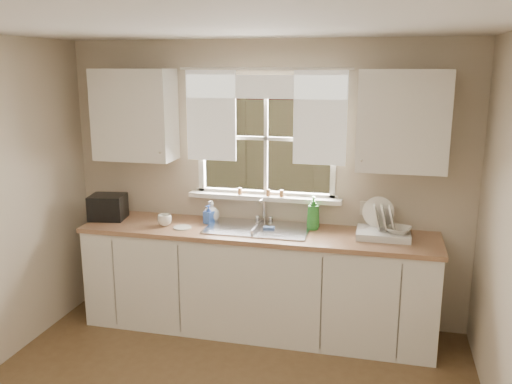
% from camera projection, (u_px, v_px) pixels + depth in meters
% --- Properties ---
extents(room_walls, '(3.62, 4.02, 2.50)m').
position_uv_depth(room_walls, '(180.00, 265.00, 2.88)').
color(room_walls, beige).
rests_on(room_walls, ground).
extents(ceiling, '(3.60, 4.00, 0.02)m').
position_uv_depth(ceiling, '(176.00, 19.00, 2.66)').
color(ceiling, silver).
rests_on(ceiling, room_walls).
extents(window, '(1.38, 0.16, 1.06)m').
position_uv_depth(window, '(265.00, 157.00, 4.78)').
color(window, white).
rests_on(window, room_walls).
extents(curtains, '(1.50, 0.03, 0.81)m').
position_uv_depth(curtains, '(264.00, 107.00, 4.63)').
color(curtains, white).
rests_on(curtains, room_walls).
extents(base_cabinets, '(3.00, 0.62, 0.87)m').
position_uv_depth(base_cabinets, '(257.00, 282.00, 4.72)').
color(base_cabinets, white).
rests_on(base_cabinets, ground).
extents(countertop, '(3.04, 0.65, 0.04)m').
position_uv_depth(countertop, '(257.00, 232.00, 4.61)').
color(countertop, '#9B6F4D').
rests_on(countertop, base_cabinets).
extents(upper_cabinet_left, '(0.70, 0.33, 0.80)m').
position_uv_depth(upper_cabinet_left, '(135.00, 115.00, 4.80)').
color(upper_cabinet_left, white).
rests_on(upper_cabinet_left, room_walls).
extents(upper_cabinet_right, '(0.70, 0.33, 0.80)m').
position_uv_depth(upper_cabinet_right, '(403.00, 121.00, 4.27)').
color(upper_cabinet_right, white).
rests_on(upper_cabinet_right, room_walls).
extents(wall_outlet, '(0.08, 0.01, 0.12)m').
position_uv_depth(wall_outlet, '(364.00, 208.00, 4.65)').
color(wall_outlet, beige).
rests_on(wall_outlet, room_walls).
extents(sill_jars, '(0.42, 0.04, 0.06)m').
position_uv_depth(sill_jars, '(263.00, 192.00, 4.79)').
color(sill_jars, brown).
rests_on(sill_jars, window).
extents(backyard, '(20.00, 10.00, 6.13)m').
position_uv_depth(backyard, '(370.00, 2.00, 10.27)').
color(backyard, '#335421').
rests_on(backyard, ground).
extents(sink, '(0.88, 0.52, 0.40)m').
position_uv_depth(sink, '(258.00, 237.00, 4.65)').
color(sink, '#B7B7BC').
rests_on(sink, countertop).
extents(dish_rack, '(0.43, 0.33, 0.30)m').
position_uv_depth(dish_rack, '(383.00, 229.00, 4.41)').
color(dish_rack, silver).
rests_on(dish_rack, countertop).
extents(bowl, '(0.25, 0.25, 0.05)m').
position_uv_depth(bowl, '(399.00, 230.00, 4.33)').
color(bowl, silver).
rests_on(bowl, dish_rack).
extents(soap_bottle_a, '(0.15, 0.15, 0.29)m').
position_uv_depth(soap_bottle_a, '(313.00, 213.00, 4.60)').
color(soap_bottle_a, '#2A812C').
rests_on(soap_bottle_a, countertop).
extents(soap_bottle_b, '(0.10, 0.10, 0.17)m').
position_uv_depth(soap_bottle_b, '(209.00, 214.00, 4.78)').
color(soap_bottle_b, blue).
rests_on(soap_bottle_b, countertop).
extents(soap_bottle_c, '(0.19, 0.19, 0.19)m').
position_uv_depth(soap_bottle_c, '(211.00, 211.00, 4.84)').
color(soap_bottle_c, beige).
rests_on(soap_bottle_c, countertop).
extents(saucer, '(0.15, 0.15, 0.01)m').
position_uv_depth(saucer, '(182.00, 228.00, 4.66)').
color(saucer, silver).
rests_on(saucer, countertop).
extents(cup, '(0.13, 0.13, 0.10)m').
position_uv_depth(cup, '(165.00, 220.00, 4.73)').
color(cup, white).
rests_on(cup, countertop).
extents(black_appliance, '(0.35, 0.31, 0.22)m').
position_uv_depth(black_appliance, '(108.00, 207.00, 4.92)').
color(black_appliance, black).
rests_on(black_appliance, countertop).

